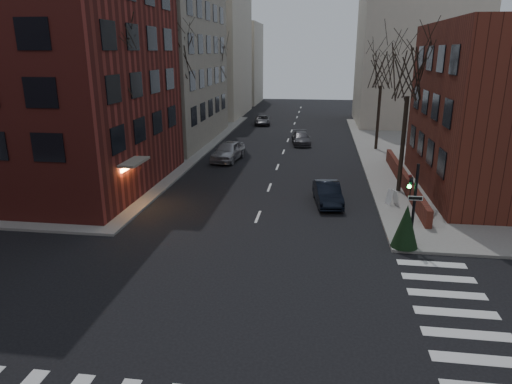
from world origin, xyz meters
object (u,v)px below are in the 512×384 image
tree_left_c (215,62)px  car_lane_gray (301,138)px  sandwich_board (392,197)px  tree_left_a (116,64)px  streetlamp_far (224,94)px  tree_right_a (410,71)px  streetlamp_near (172,117)px  tree_right_b (382,69)px  traffic_signal (412,209)px  parked_sedan (328,193)px  car_lane_far (262,120)px  car_lane_silver (228,151)px  tree_left_b (177,55)px  evergreen_shrub (406,226)px

tree_left_c → car_lane_gray: tree_left_c is taller
tree_left_c → sandwich_board: 31.05m
tree_left_a → streetlamp_far: (0.60, 28.00, -4.23)m
tree_right_a → car_lane_gray: (-7.31, 15.90, -7.40)m
tree_right_a → car_lane_gray: 19.00m
streetlamp_near → streetlamp_far: bearing=90.0°
tree_right_b → car_lane_gray: (-7.31, 1.90, -6.95)m
tree_right_a → traffic_signal: bearing=-95.5°
sandwich_board → parked_sedan: bearing=155.8°
tree_right_a → car_lane_far: size_ratio=2.30×
traffic_signal → car_lane_silver: (-12.44, 16.76, -1.07)m
car_lane_far → tree_left_b: bearing=-109.7°
evergreen_shrub → tree_right_a: bearing=82.9°
tree_left_a → streetlamp_near: bearing=85.7°
car_lane_far → evergreen_shrub: (11.73, -37.86, 0.63)m
tree_right_a → sandwich_board: (-0.86, -3.08, -7.41)m
streetlamp_far → car_lane_gray: streetlamp_far is taller
tree_left_b → car_lane_silver: (4.30, -0.24, -8.07)m
tree_left_c → car_lane_silver: bearing=-73.2°
tree_left_c → parked_sedan: tree_left_c is taller
tree_left_a → tree_left_c: tree_left_a is taller
tree_right_b → parked_sedan: 19.03m
traffic_signal → car_lane_gray: bearing=104.5°
evergreen_shrub → car_lane_far: bearing=107.2°
car_lane_gray → tree_right_a: bearing=-72.9°
tree_left_b → streetlamp_near: size_ratio=1.72×
traffic_signal → car_lane_far: 39.28m
tree_left_b → car_lane_far: 22.49m
tree_left_c → car_lane_silver: tree_left_c is taller
parked_sedan → tree_left_c: bearing=109.3°
tree_left_a → streetlamp_near: size_ratio=1.63×
streetlamp_near → sandwich_board: 17.99m
tree_right_a → car_lane_silver: size_ratio=1.97×
tree_right_b → car_lane_gray: bearing=165.4°
streetlamp_far → traffic_signal: bearing=-63.9°
tree_right_b → streetlamp_near: (-17.00, -10.00, -3.35)m
tree_left_a → tree_left_b: (0.00, 12.00, 0.44)m
tree_right_b → tree_left_b: bearing=-161.2°
streetlamp_far → evergreen_shrub: size_ratio=2.95×
tree_left_c → streetlamp_near: 18.40m
traffic_signal → tree_right_a: bearing=84.5°
tree_right_b → evergreen_shrub: 24.38m
tree_right_a → sandwich_board: 8.07m
tree_left_a → tree_right_a: 18.05m
tree_left_b → car_lane_far: bearing=77.0°
car_lane_gray → tree_left_a: bearing=-124.9°
tree_left_a → car_lane_far: 33.64m
tree_right_a → streetlamp_near: bearing=166.8°
tree_left_a → evergreen_shrub: (16.42, -5.50, -7.25)m
sandwich_board → traffic_signal: bearing=-114.3°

